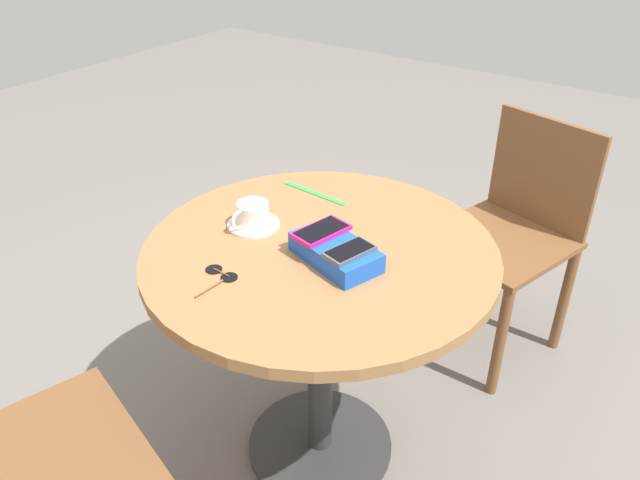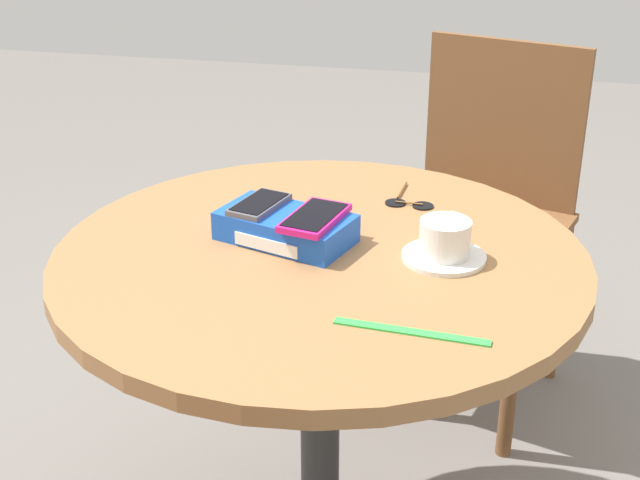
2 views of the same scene
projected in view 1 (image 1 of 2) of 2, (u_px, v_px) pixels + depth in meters
The scene contains 10 objects.
ground_plane at pixel (320, 446), 1.89m from camera, with size 8.00×8.00×0.00m, color slate.
round_table at pixel (320, 293), 1.59m from camera, with size 0.87×0.87×0.71m.
phone_box at pixel (336, 252), 1.45m from camera, with size 0.24×0.18×0.05m.
phone_gray at pixel (350, 251), 1.40m from camera, with size 0.09×0.13×0.01m.
phone_magenta at pixel (321, 231), 1.48m from camera, with size 0.10×0.15×0.01m.
saucer at pixel (254, 225), 1.60m from camera, with size 0.13×0.13×0.01m, color silver.
coffee_cup at pixel (252, 213), 1.58m from camera, with size 0.08×0.11×0.06m.
lanyard_strap at pixel (315, 193), 1.76m from camera, with size 0.22×0.02×0.00m, color green.
sunglasses at pixel (220, 275), 1.41m from camera, with size 0.09×0.12×0.01m.
chair_far_side at pixel (510, 235), 2.11m from camera, with size 0.50×0.50×0.81m.
Camera 1 is at (-0.74, 1.05, 1.51)m, focal length 35.00 mm.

